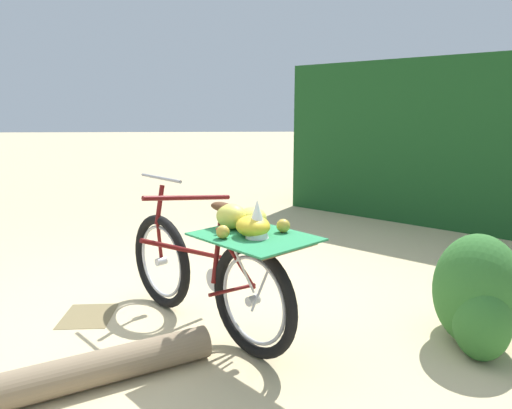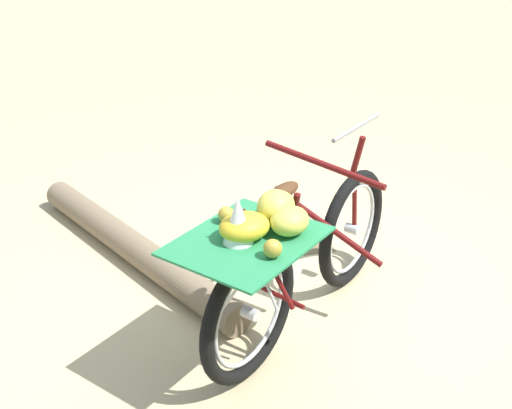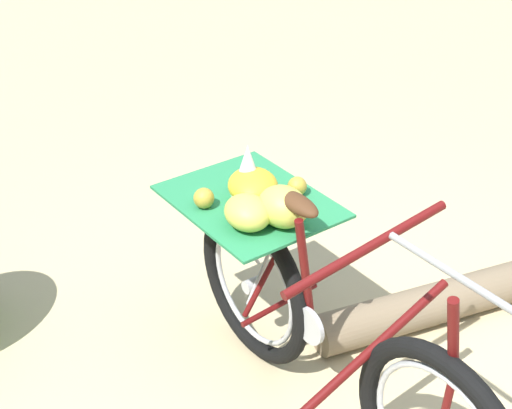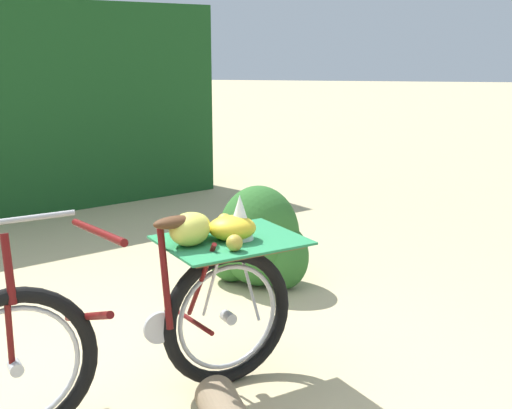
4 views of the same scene
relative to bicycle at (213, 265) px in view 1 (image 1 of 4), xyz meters
name	(u,v)px [view 1 (image 1 of 4)]	position (x,y,z in m)	size (l,w,h in m)	color
ground_plane	(189,318)	(-0.26, -0.19, -0.50)	(60.00, 60.00, 0.00)	#C6B284
foliage_hedge	(478,144)	(-2.91, 3.32, 0.59)	(5.19, 0.90, 2.17)	#19471E
bicycle	(213,265)	(0.00, 0.00, 0.00)	(1.56, 1.37, 1.03)	black
fallen_log	(13,390)	(0.77, -1.02, -0.40)	(0.20, 0.20, 2.16)	#7F6B51
shrub_cluster	(475,296)	(0.24, 1.71, -0.17)	(0.78, 0.54, 0.74)	#2D6628
leaf_litter_patch	(88,316)	(-0.34, -0.95, -0.50)	(0.44, 0.36, 0.01)	olive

